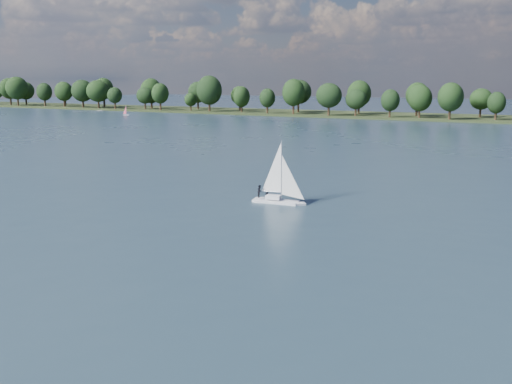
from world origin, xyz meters
TOP-DOWN VIEW (x-y plane):
  - ground at (0.00, 100.00)m, footprint 700.00×700.00m
  - far_shore at (0.00, 212.00)m, footprint 660.00×40.00m
  - sailboat at (-10.60, 42.31)m, footprint 6.31×2.24m
  - dinghy_pink at (-141.91, 169.29)m, footprint 2.83×1.73m
  - pontoon at (-174.34, 189.25)m, footprint 4.16×2.33m
  - treeline at (-4.57, 208.32)m, footprint 562.54×74.12m

SIDE VIEW (x-z plane):
  - ground at x=0.00m, z-range 0.00..0.00m
  - far_shore at x=0.00m, z-range -0.75..0.75m
  - pontoon at x=-174.34m, z-range -0.25..0.25m
  - dinghy_pink at x=-141.91m, z-range -1.11..3.11m
  - sailboat at x=-10.60m, z-range -1.80..6.35m
  - treeline at x=-4.57m, z-range -1.11..17.30m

